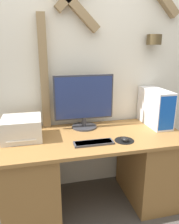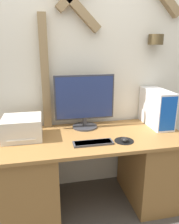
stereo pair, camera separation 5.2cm
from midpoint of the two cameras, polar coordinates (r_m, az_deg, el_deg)
name	(u,v)px [view 1 (the left image)]	position (r m, az deg, el deg)	size (l,w,h in m)	color
wall_back	(85,66)	(2.33, -1.93, 11.91)	(6.40, 0.20, 2.73)	silver
desk	(94,170)	(2.24, 0.60, -14.88)	(1.71, 0.75, 0.76)	olive
monitor	(84,100)	(2.19, -2.14, 3.04)	(0.60, 0.26, 0.54)	#333338
keyboard	(94,143)	(1.90, 0.31, -8.05)	(0.35, 0.11, 0.02)	#3D3D42
mousepad	(124,140)	(1.98, 8.33, -7.38)	(0.17, 0.17, 0.00)	black
mouse	(125,139)	(1.96, 8.44, -7.01)	(0.06, 0.08, 0.04)	black
computer_tower	(155,107)	(2.40, 16.20, 1.18)	(0.19, 0.46, 0.38)	white
printer	(22,128)	(2.07, -17.89, -4.11)	(0.34, 0.33, 0.20)	beige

